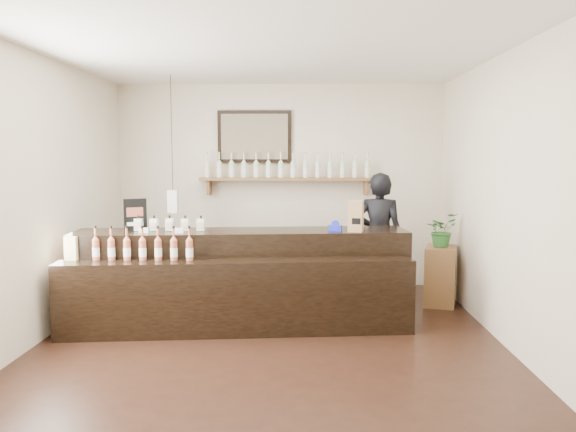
# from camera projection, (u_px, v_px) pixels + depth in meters

# --- Properties ---
(ground) EXTENTS (5.00, 5.00, 0.00)m
(ground) POSITION_uv_depth(u_px,v_px,m) (270.00, 341.00, 5.50)
(ground) COLOR black
(ground) RESTS_ON ground
(room_shell) EXTENTS (5.00, 5.00, 5.00)m
(room_shell) POSITION_uv_depth(u_px,v_px,m) (270.00, 167.00, 5.32)
(room_shell) COLOR beige
(room_shell) RESTS_ON ground
(back_wall_decor) EXTENTS (2.66, 0.96, 1.69)m
(back_wall_decor) POSITION_uv_depth(u_px,v_px,m) (270.00, 161.00, 7.68)
(back_wall_decor) COLOR brown
(back_wall_decor) RESTS_ON ground
(counter) EXTENTS (3.64, 1.29, 1.17)m
(counter) POSITION_uv_depth(u_px,v_px,m) (240.00, 281.00, 6.02)
(counter) COLOR black
(counter) RESTS_ON ground
(promo_sign) EXTENTS (0.22, 0.15, 0.35)m
(promo_sign) POSITION_uv_depth(u_px,v_px,m) (135.00, 215.00, 6.07)
(promo_sign) COLOR black
(promo_sign) RESTS_ON counter
(paper_bag) EXTENTS (0.18, 0.15, 0.33)m
(paper_bag) POSITION_uv_depth(u_px,v_px,m) (356.00, 216.00, 5.98)
(paper_bag) COLOR #977549
(paper_bag) RESTS_ON counter
(tape_dispenser) EXTENTS (0.15, 0.09, 0.12)m
(tape_dispenser) POSITION_uv_depth(u_px,v_px,m) (335.00, 227.00, 6.04)
(tape_dispenser) COLOR #1925B2
(tape_dispenser) RESTS_ON counter
(side_cabinet) EXTENTS (0.48, 0.57, 0.71)m
(side_cabinet) POSITION_uv_depth(u_px,v_px,m) (440.00, 276.00, 6.85)
(side_cabinet) COLOR brown
(side_cabinet) RESTS_ON ground
(potted_plant) EXTENTS (0.49, 0.48, 0.42)m
(potted_plant) POSITION_uv_depth(u_px,v_px,m) (442.00, 230.00, 6.79)
(potted_plant) COLOR #2B6829
(potted_plant) RESTS_ON side_cabinet
(shopkeeper) EXTENTS (0.76, 0.60, 1.83)m
(shopkeeper) POSITION_uv_depth(u_px,v_px,m) (379.00, 229.00, 6.91)
(shopkeeper) COLOR black
(shopkeeper) RESTS_ON ground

